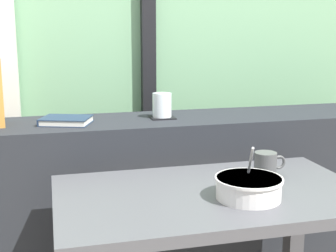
{
  "coord_description": "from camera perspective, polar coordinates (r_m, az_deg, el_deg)",
  "views": [
    {
      "loc": [
        -0.39,
        -1.32,
        1.2
      ],
      "look_at": [
        0.05,
        0.42,
        0.83
      ],
      "focal_mm": 50.08,
      "sensor_mm": 36.0,
      "label": 1
    }
  ],
  "objects": [
    {
      "name": "closed_book",
      "position": [
        1.88,
        -12.33,
        0.66
      ],
      "size": [
        0.22,
        0.2,
        0.03
      ],
      "color": "#1E2D47",
      "rests_on": "dark_console_ledge"
    },
    {
      "name": "soup_bowl",
      "position": [
        1.42,
        9.79,
        -7.41
      ],
      "size": [
        0.2,
        0.2,
        0.16
      ],
      "color": "silver",
      "rests_on": "breakfast_table"
    },
    {
      "name": "window_divider_post",
      "position": [
        2.4,
        -2.45,
        14.16
      ],
      "size": [
        0.07,
        0.05,
        2.6
      ],
      "primitive_type": "cube",
      "color": "black",
      "rests_on": "ground"
    },
    {
      "name": "dark_console_ledge",
      "position": [
        2.06,
        -2.41,
        -10.57
      ],
      "size": [
        2.8,
        0.36,
        0.83
      ],
      "primitive_type": "cube",
      "color": "#23262B",
      "rests_on": "ground"
    },
    {
      "name": "juice_glass",
      "position": [
        1.95,
        -0.73,
        2.43
      ],
      "size": [
        0.08,
        0.08,
        0.1
      ],
      "color": "white",
      "rests_on": "coaster_square"
    },
    {
      "name": "coaster_square",
      "position": [
        1.96,
        -0.73,
        1.06
      ],
      "size": [
        0.1,
        0.1,
        0.0
      ],
      "primitive_type": "cube",
      "color": "black",
      "rests_on": "dark_console_ledge"
    },
    {
      "name": "ceramic_mug",
      "position": [
        1.63,
        11.83,
        -4.6
      ],
      "size": [
        0.11,
        0.08,
        0.08
      ],
      "color": "#4C4C4C",
      "rests_on": "breakfast_table"
    },
    {
      "name": "breakfast_table",
      "position": [
        1.53,
        5.23,
        -12.66
      ],
      "size": [
        0.96,
        0.57,
        0.7
      ],
      "color": "#414145",
      "rests_on": "ground"
    }
  ]
}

